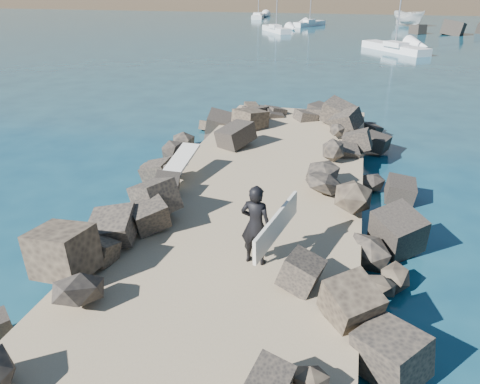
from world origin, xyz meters
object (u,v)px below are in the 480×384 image
(surfer_with_board, at_px, (259,225))
(sailboat_a, at_px, (276,29))
(boat_imported, at_px, (409,18))
(surfboard_resting, at_px, (178,167))

(surfer_with_board, xyz_separation_m, sailboat_a, (-9.19, 54.77, -1.17))
(boat_imported, bearing_deg, surfboard_resting, -140.36)
(surfboard_resting, bearing_deg, surfer_with_board, -46.89)
(boat_imported, height_order, surfer_with_board, surfer_with_board)
(boat_imported, relative_size, sailboat_a, 0.71)
(surfboard_resting, relative_size, surfer_with_board, 1.06)
(surfboard_resting, distance_m, sailboat_a, 51.23)
(surfboard_resting, height_order, sailboat_a, sailboat_a)
(boat_imported, height_order, sailboat_a, sailboat_a)
(sailboat_a, bearing_deg, surfer_with_board, -80.48)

